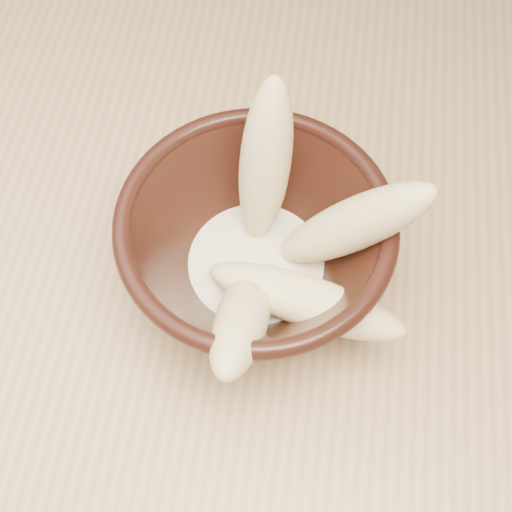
# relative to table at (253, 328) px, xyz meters

# --- Properties ---
(table) EXTENTS (1.20, 0.80, 0.75)m
(table) POSITION_rel_table_xyz_m (0.00, 0.00, 0.00)
(table) COLOR tan
(table) RESTS_ON ground
(bowl) EXTENTS (0.21, 0.21, 0.12)m
(bowl) POSITION_rel_table_xyz_m (0.00, 0.01, 0.15)
(bowl) COLOR black
(bowl) RESTS_ON table
(milk_puddle) EXTENTS (0.12, 0.12, 0.02)m
(milk_puddle) POSITION_rel_table_xyz_m (0.00, 0.01, 0.12)
(milk_puddle) COLOR beige
(milk_puddle) RESTS_ON bowl
(banana_upright) EXTENTS (0.05, 0.09, 0.16)m
(banana_upright) POSITION_rel_table_xyz_m (0.00, 0.06, 0.20)
(banana_upright) COLOR tan
(banana_upright) RESTS_ON bowl
(banana_right) EXTENTS (0.13, 0.05, 0.15)m
(banana_right) POSITION_rel_table_xyz_m (0.07, 0.02, 0.18)
(banana_right) COLOR tan
(banana_right) RESTS_ON bowl
(banana_across) EXTENTS (0.16, 0.08, 0.05)m
(banana_across) POSITION_rel_table_xyz_m (0.04, -0.03, 0.15)
(banana_across) COLOR tan
(banana_across) RESTS_ON bowl
(banana_front) EXTENTS (0.04, 0.14, 0.11)m
(banana_front) POSITION_rel_table_xyz_m (0.00, -0.06, 0.16)
(banana_front) COLOR tan
(banana_front) RESTS_ON bowl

